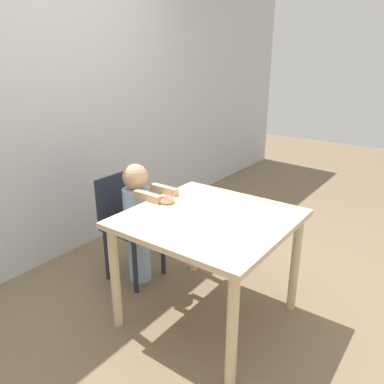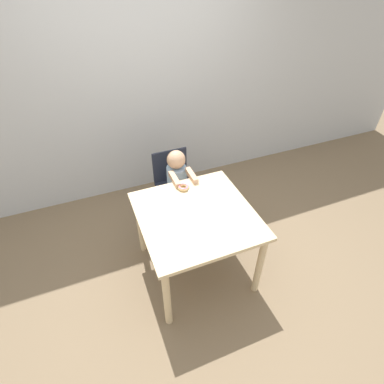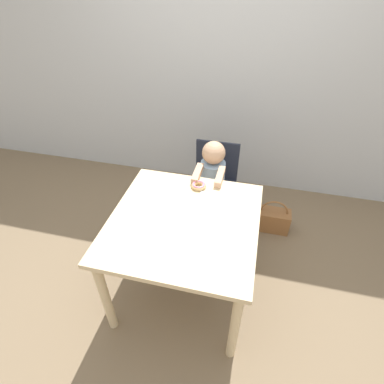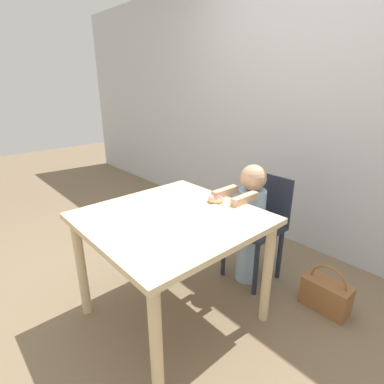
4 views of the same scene
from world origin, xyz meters
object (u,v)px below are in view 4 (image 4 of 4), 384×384
at_px(chair, 258,225).
at_px(child_figure, 250,222).
at_px(handbag, 326,294).
at_px(donut, 216,199).

height_order(chair, child_figure, child_figure).
height_order(chair, handbag, chair).
xyz_separation_m(donut, handbag, (0.62, 0.47, -0.64)).
relative_size(chair, child_figure, 0.88).
xyz_separation_m(chair, donut, (-0.05, -0.43, 0.32)).
height_order(chair, donut, chair).
relative_size(chair, handbag, 2.44).
bearing_deg(child_figure, donut, -98.39).
bearing_deg(donut, child_figure, 81.61).
relative_size(child_figure, donut, 8.77).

